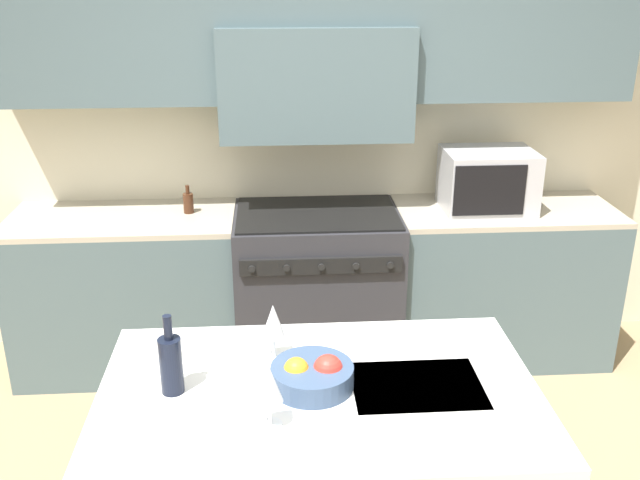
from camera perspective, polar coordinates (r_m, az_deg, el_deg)
back_cabinetry at (r=4.12m, az=-0.50°, el=12.04°), size 10.00×0.46×2.70m
back_counter at (r=4.22m, az=-0.24°, el=-3.80°), size 3.46×0.62×0.94m
range_stove at (r=4.20m, az=-0.23°, el=-3.88°), size 0.94×0.70×0.94m
microwave at (r=4.16m, az=13.26°, el=4.68°), size 0.50×0.39×0.34m
wine_bottle at (r=2.43m, az=-11.84°, el=-9.63°), size 0.08×0.08×0.28m
wine_glass_near at (r=2.20m, az=-4.07°, el=-11.55°), size 0.08×0.08×0.21m
wine_glass_far at (r=2.55m, az=-3.76°, el=-6.56°), size 0.08×0.08×0.21m
fruit_bowl at (r=2.43m, az=-0.56°, el=-10.74°), size 0.28×0.28×0.12m
oil_bottle_on_counter at (r=4.08m, az=-10.49°, el=2.98°), size 0.06×0.06×0.16m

